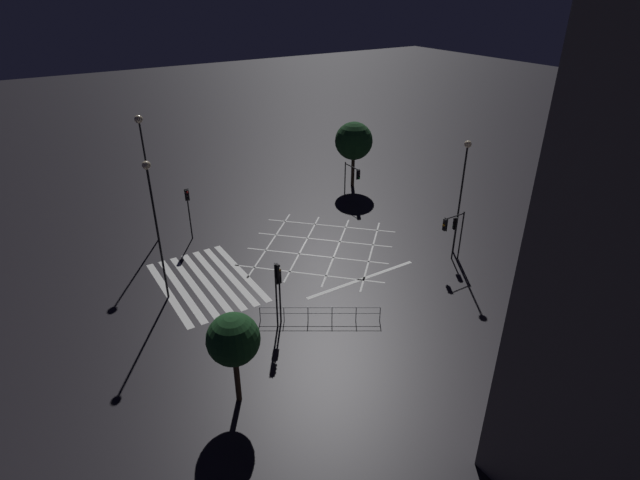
{
  "coord_description": "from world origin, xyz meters",
  "views": [
    {
      "loc": [
        29.72,
        -18.83,
        19.07
      ],
      "look_at": [
        0.0,
        0.0,
        0.68
      ],
      "focal_mm": 28.0,
      "sensor_mm": 36.0,
      "label": 1
    }
  ],
  "objects": [
    {
      "name": "traffic_light_ne_main",
      "position": [
        6.83,
        7.64,
        2.47
      ],
      "size": [
        0.39,
        0.36,
        3.46
      ],
      "rotation": [
        0.0,
        0.0,
        3.14
      ],
      "color": "black",
      "rests_on": "ground_plane"
    },
    {
      "name": "street_tree_far",
      "position": [
        -9.66,
        10.13,
        4.76
      ],
      "size": [
        3.79,
        3.79,
        6.68
      ],
      "color": "#38281C",
      "rests_on": "ground_plane"
    },
    {
      "name": "pedestrian_railing",
      "position": [
        8.2,
        -5.2,
        0.67
      ],
      "size": [
        4.07,
        6.4,
        1.05
      ],
      "rotation": [
        0.0,
        0.0,
        1.01
      ],
      "color": "gray",
      "rests_on": "ground_plane"
    },
    {
      "name": "ground_plane",
      "position": [
        0.0,
        0.0,
        0.0
      ],
      "size": [
        200.0,
        200.0,
        0.0
      ],
      "primitive_type": "plane",
      "color": "black"
    },
    {
      "name": "road_markings",
      "position": [
        0.33,
        -6.52,
        0.0
      ],
      "size": [
        13.91,
        19.54,
        0.01
      ],
      "color": "silver",
      "rests_on": "ground_plane"
    },
    {
      "name": "traffic_light_se_cross",
      "position": [
        7.26,
        -7.62,
        3.18
      ],
      "size": [
        0.36,
        0.39,
        4.46
      ],
      "rotation": [
        0.0,
        0.0,
        1.57
      ],
      "color": "black",
      "rests_on": "ground_plane"
    },
    {
      "name": "traffic_light_nw_main",
      "position": [
        -6.32,
        7.69,
        2.64
      ],
      "size": [
        2.4,
        0.36,
        3.6
      ],
      "color": "black",
      "rests_on": "ground_plane"
    },
    {
      "name": "traffic_light_sw_main",
      "position": [
        -6.95,
        -8.1,
        3.15
      ],
      "size": [
        0.39,
        0.36,
        4.42
      ],
      "color": "black",
      "rests_on": "ground_plane"
    },
    {
      "name": "street_lamp_far",
      "position": [
        0.44,
        -12.44,
        6.68
      ],
      "size": [
        0.52,
        0.52,
        9.61
      ],
      "color": "black",
      "rests_on": "ground_plane"
    },
    {
      "name": "street_lamp_east",
      "position": [
        -8.35,
        -10.52,
        7.7
      ],
      "size": [
        0.62,
        0.62,
        10.28
      ],
      "color": "black",
      "rests_on": "ground_plane"
    },
    {
      "name": "street_tree_near",
      "position": [
        11.58,
        -12.24,
        3.84
      ],
      "size": [
        2.62,
        2.62,
        5.18
      ],
      "color": "#38281C",
      "rests_on": "ground_plane"
    },
    {
      "name": "street_lamp_west",
      "position": [
        6.19,
        8.52,
        6.33
      ],
      "size": [
        0.52,
        0.52,
        8.98
      ],
      "color": "black",
      "rests_on": "ground_plane"
    },
    {
      "name": "traffic_light_se_main",
      "position": [
        6.84,
        -7.3,
        2.69
      ],
      "size": [
        0.39,
        0.36,
        3.76
      ],
      "rotation": [
        0.0,
        0.0,
        3.14
      ],
      "color": "black",
      "rests_on": "ground_plane"
    },
    {
      "name": "traffic_light_ne_cross",
      "position": [
        7.17,
        6.95,
        2.9
      ],
      "size": [
        0.36,
        2.15,
        3.97
      ],
      "rotation": [
        0.0,
        0.0,
        -1.57
      ],
      "color": "black",
      "rests_on": "ground_plane"
    }
  ]
}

